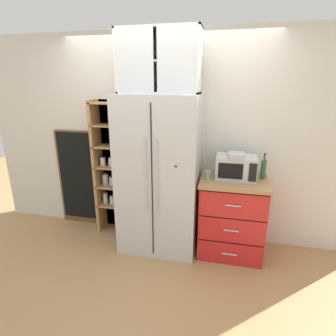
# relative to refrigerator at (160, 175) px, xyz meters

# --- Properties ---
(ground_plane) EXTENTS (10.61, 10.61, 0.00)m
(ground_plane) POSITION_rel_refrigerator_xyz_m (-0.00, -0.03, -0.92)
(ground_plane) COLOR tan
(wall_back_cream) EXTENTS (4.91, 0.10, 2.55)m
(wall_back_cream) POSITION_rel_refrigerator_xyz_m (-0.00, 0.37, 0.35)
(wall_back_cream) COLOR silver
(wall_back_cream) RESTS_ON ground
(refrigerator) EXTENTS (0.91, 0.67, 1.85)m
(refrigerator) POSITION_rel_refrigerator_xyz_m (0.00, 0.00, 0.00)
(refrigerator) COLOR silver
(refrigerator) RESTS_ON ground
(pantry_shelf_column) EXTENTS (0.46, 0.29, 1.77)m
(pantry_shelf_column) POSITION_rel_refrigerator_xyz_m (-0.71, 0.25, -0.04)
(pantry_shelf_column) COLOR brown
(pantry_shelf_column) RESTS_ON ground
(counter_cabinet) EXTENTS (0.75, 0.60, 0.93)m
(counter_cabinet) POSITION_rel_refrigerator_xyz_m (0.86, 0.04, -0.46)
(counter_cabinet) COLOR red
(counter_cabinet) RESTS_ON ground
(microwave) EXTENTS (0.44, 0.33, 0.26)m
(microwave) POSITION_rel_refrigerator_xyz_m (0.87, 0.09, 0.13)
(microwave) COLOR silver
(microwave) RESTS_ON counter_cabinet
(coffee_maker) EXTENTS (0.17, 0.20, 0.31)m
(coffee_maker) POSITION_rel_refrigerator_xyz_m (0.86, 0.04, 0.16)
(coffee_maker) COLOR #B7B7BC
(coffee_maker) RESTS_ON counter_cabinet
(mug_navy) EXTENTS (0.11, 0.07, 0.08)m
(mug_navy) POSITION_rel_refrigerator_xyz_m (0.86, 0.03, 0.04)
(mug_navy) COLOR navy
(mug_navy) RESTS_ON counter_cabinet
(mug_sage) EXTENTS (0.11, 0.07, 0.10)m
(mug_sage) POSITION_rel_refrigerator_xyz_m (0.56, -0.02, 0.05)
(mug_sage) COLOR #8CA37F
(mug_sage) RESTS_ON counter_cabinet
(bottle_amber) EXTENTS (0.06, 0.06, 0.24)m
(bottle_amber) POSITION_rel_refrigerator_xyz_m (0.86, 0.10, 0.11)
(bottle_amber) COLOR brown
(bottle_amber) RESTS_ON counter_cabinet
(bottle_green) EXTENTS (0.06, 0.06, 0.30)m
(bottle_green) POSITION_rel_refrigerator_xyz_m (1.17, 0.13, 0.13)
(bottle_green) COLOR #285B33
(bottle_green) RESTS_ON counter_cabinet
(upper_cabinet) EXTENTS (0.88, 0.32, 0.65)m
(upper_cabinet) POSITION_rel_refrigerator_xyz_m (-0.00, 0.05, 1.25)
(upper_cabinet) COLOR silver
(upper_cabinet) RESTS_ON refrigerator
(chalkboard_menu) EXTENTS (0.60, 0.04, 1.35)m
(chalkboard_menu) POSITION_rel_refrigerator_xyz_m (-1.26, 0.30, -0.24)
(chalkboard_menu) COLOR brown
(chalkboard_menu) RESTS_ON ground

